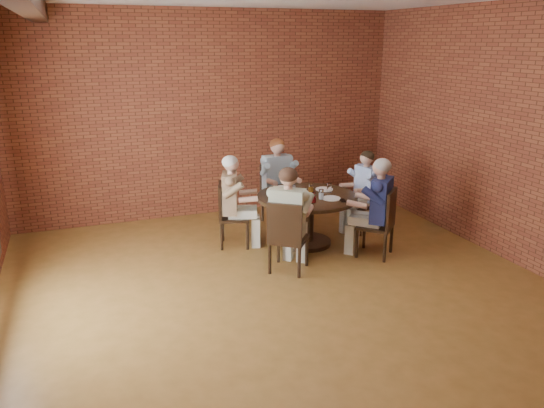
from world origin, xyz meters
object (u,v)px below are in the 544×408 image
object	(u,v)px
chair_a	(367,200)
smartphone	(343,200)
chair_d	(287,235)
chair_c	(228,212)
chair_e	(382,221)
diner_a	(363,192)
diner_c	(234,202)
diner_d	(289,220)
dining_table	(307,210)
chair_b	(276,191)
diner_b	(278,182)
diner_e	(376,208)

from	to	relation	value
chair_a	smartphone	bearing A→B (deg)	-61.47
chair_d	chair_a	bearing A→B (deg)	-111.26
chair_c	chair_d	world-z (taller)	chair_d
chair_e	chair_d	bearing A→B (deg)	-42.69
chair_a	diner_a	size ratio (longest dim) A/B	0.71
diner_c	diner_d	size ratio (longest dim) A/B	0.97
diner_a	chair_e	world-z (taller)	diner_a
smartphone	chair_a	bearing A→B (deg)	51.63
dining_table	diner_d	bearing A→B (deg)	-128.16
chair_e	smartphone	distance (m)	0.61
diner_d	smartphone	xyz separation A→B (m)	(0.96, 0.35, 0.06)
dining_table	diner_c	size ratio (longest dim) A/B	1.09
diner_c	smartphone	xyz separation A→B (m)	(1.36, -0.74, 0.08)
chair_c	diner_c	xyz separation A→B (m)	(0.08, -0.03, 0.16)
chair_c	chair_b	bearing A→B (deg)	-35.80
chair_c	diner_d	world-z (taller)	diner_d
chair_a	diner_b	world-z (taller)	diner_b
chair_a	smartphone	size ratio (longest dim) A/B	6.01
chair_e	diner_e	xyz separation A→B (m)	(-0.07, 0.07, 0.17)
chair_c	chair_a	bearing A→B (deg)	-75.53
chair_c	diner_d	distance (m)	1.23
dining_table	diner_d	world-z (taller)	diner_d
diner_b	diner_e	xyz separation A→B (m)	(0.77, -1.73, -0.01)
chair_b	smartphone	bearing A→B (deg)	-77.87
diner_d	chair_a	bearing A→B (deg)	-112.23
chair_a	chair_d	world-z (taller)	chair_d
diner_a	diner_c	size ratio (longest dim) A/B	0.96
diner_d	diner_e	bearing A→B (deg)	-139.96
diner_e	chair_b	bearing A→B (deg)	-111.72
chair_a	chair_b	distance (m)	1.48
chair_b	smartphone	distance (m)	1.60
diner_d	diner_e	xyz separation A→B (m)	(1.32, 0.04, -0.00)
dining_table	chair_b	bearing A→B (deg)	93.11
chair_c	chair_d	size ratio (longest dim) A/B	0.97
chair_c	chair_d	distance (m)	1.27
dining_table	chair_d	bearing A→B (deg)	-128.16
chair_d	chair_e	size ratio (longest dim) A/B	1.00
chair_a	chair_e	world-z (taller)	chair_e
chair_d	diner_d	world-z (taller)	diner_d
diner_a	chair_e	size ratio (longest dim) A/B	1.33
diner_a	chair_d	distance (m)	2.01
chair_b	dining_table	bearing A→B (deg)	-90.00
chair_c	dining_table	bearing A→B (deg)	-90.00
diner_c	chair_d	size ratio (longest dim) A/B	1.39
diner_c	diner_e	bearing A→B (deg)	-103.38
dining_table	chair_a	size ratio (longest dim) A/B	1.60
diner_a	chair_a	bearing A→B (deg)	90.00
diner_a	smartphone	bearing A→B (deg)	-59.17
chair_c	diner_e	size ratio (longest dim) A/B	0.68
chair_c	diner_d	size ratio (longest dim) A/B	0.68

